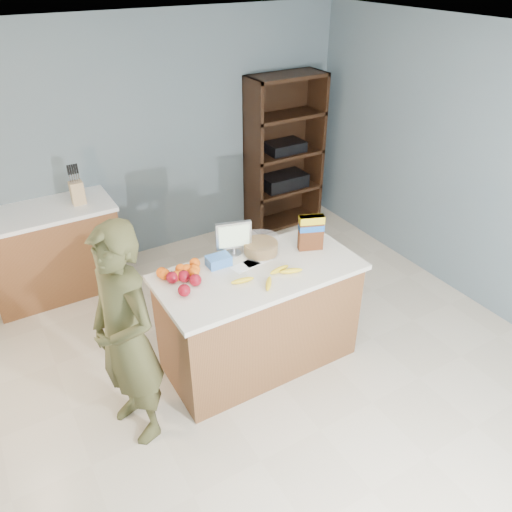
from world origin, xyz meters
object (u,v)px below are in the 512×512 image
counter_peninsula (259,321)px  tv (234,237)px  cereal_box (311,230)px  person (126,338)px  shelving_unit (282,155)px

counter_peninsula → tv: (-0.05, 0.30, 0.64)m
counter_peninsula → cereal_box: size_ratio=5.30×
person → shelving_unit: bearing=113.1°
shelving_unit → cereal_box: size_ratio=6.12×
shelving_unit → cereal_box: shelving_unit is taller
shelving_unit → tv: (-1.60, -1.75, 0.19)m
counter_peninsula → shelving_unit: shelving_unit is taller
counter_peninsula → tv: 0.71m
counter_peninsula → tv: tv is taller
tv → shelving_unit: bearing=47.5°
counter_peninsula → cereal_box: bearing=6.9°
shelving_unit → tv: 2.38m
shelving_unit → tv: size_ratio=6.38×
counter_peninsula → person: person is taller
person → tv: 1.16m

